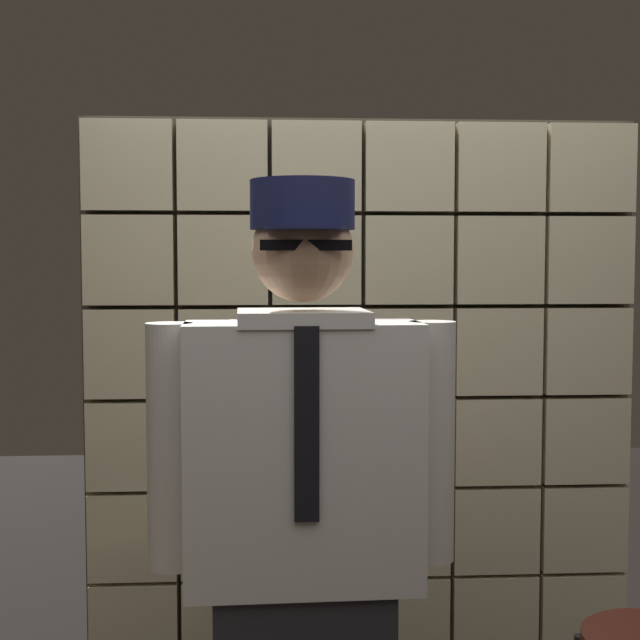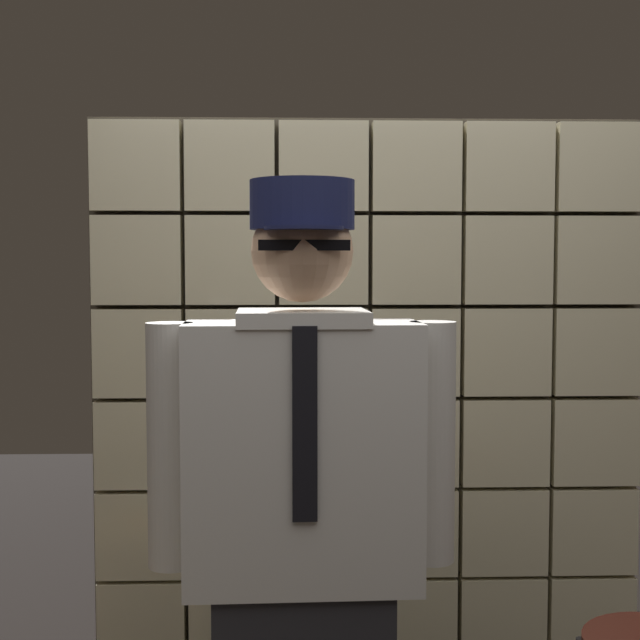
# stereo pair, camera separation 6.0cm
# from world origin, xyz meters

# --- Properties ---
(glass_block_wall) EXTENTS (1.85, 0.10, 2.15)m
(glass_block_wall) POSITION_xyz_m (0.00, 1.33, 1.06)
(glass_block_wall) COLOR beige
(glass_block_wall) RESTS_ON ground
(standing_person) EXTENTS (0.74, 0.31, 1.85)m
(standing_person) POSITION_xyz_m (-0.23, 0.48, 0.96)
(standing_person) COLOR #28282D
(standing_person) RESTS_ON ground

